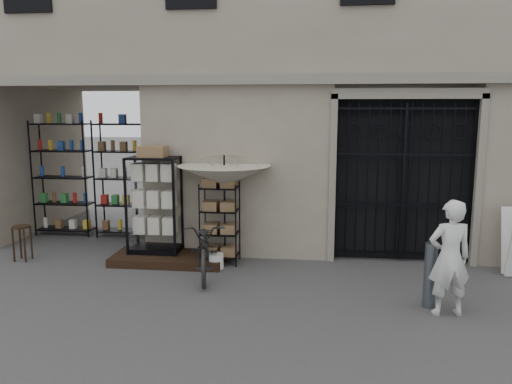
# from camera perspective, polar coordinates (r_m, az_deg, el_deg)

# --- Properties ---
(ground) EXTENTS (80.00, 80.00, 0.00)m
(ground) POSITION_cam_1_polar(r_m,az_deg,el_deg) (7.41, 5.00, -12.29)
(ground) COLOR black
(ground) RESTS_ON ground
(main_building) EXTENTS (14.00, 4.00, 9.00)m
(main_building) POSITION_cam_1_polar(r_m,az_deg,el_deg) (11.02, 6.03, 18.62)
(main_building) COLOR gray
(main_building) RESTS_ON ground
(shop_recess) EXTENTS (3.00, 1.70, 3.00)m
(shop_recess) POSITION_cam_1_polar(r_m,az_deg,el_deg) (10.82, -18.96, 2.38)
(shop_recess) COLOR black
(shop_recess) RESTS_ON ground
(shop_shelving) EXTENTS (2.70, 0.50, 2.50)m
(shop_shelving) POSITION_cam_1_polar(r_m,az_deg,el_deg) (11.32, -18.03, 1.45)
(shop_shelving) COLOR black
(shop_shelving) RESTS_ON ground
(iron_gate) EXTENTS (2.50, 0.21, 3.00)m
(iron_gate) POSITION_cam_1_polar(r_m,az_deg,el_deg) (9.38, 16.33, 1.48)
(iron_gate) COLOR black
(iron_gate) RESTS_ON ground
(step_platform) EXTENTS (2.00, 0.90, 0.15)m
(step_platform) POSITION_cam_1_polar(r_m,az_deg,el_deg) (9.21, -9.91, -7.50)
(step_platform) COLOR black
(step_platform) RESTS_ON ground
(display_cabinet) EXTENTS (0.95, 0.67, 1.89)m
(display_cabinet) POSITION_cam_1_polar(r_m,az_deg,el_deg) (9.23, -11.53, -2.01)
(display_cabinet) COLOR black
(display_cabinet) RESTS_ON step_platform
(wire_rack) EXTENTS (0.65, 0.48, 1.46)m
(wire_rack) POSITION_cam_1_polar(r_m,az_deg,el_deg) (8.93, -4.14, -3.66)
(wire_rack) COLOR black
(wire_rack) RESTS_ON ground
(market_umbrella) EXTENTS (1.51, 1.54, 2.34)m
(market_umbrella) POSITION_cam_1_polar(r_m,az_deg,el_deg) (8.78, -3.66, 2.52)
(market_umbrella) COLOR black
(market_umbrella) RESTS_ON ground
(white_bucket) EXTENTS (0.34, 0.34, 0.26)m
(white_bucket) POSITION_cam_1_polar(r_m,az_deg,el_deg) (8.77, -4.63, -7.88)
(white_bucket) COLOR silver
(white_bucket) RESTS_ON ground
(bicycle) EXTENTS (0.81, 1.06, 1.81)m
(bicycle) POSITION_cam_1_polar(r_m,az_deg,el_deg) (8.49, -5.77, -9.43)
(bicycle) COLOR black
(bicycle) RESTS_ON ground
(wooden_stool) EXTENTS (0.33, 0.33, 0.65)m
(wooden_stool) POSITION_cam_1_polar(r_m,az_deg,el_deg) (10.09, -25.15, -5.21)
(wooden_stool) COLOR black
(wooden_stool) RESTS_ON ground
(steel_bollard) EXTENTS (0.22, 0.22, 0.93)m
(steel_bollard) POSITION_cam_1_polar(r_m,az_deg,el_deg) (7.42, 19.26, -8.97)
(steel_bollard) COLOR #555D65
(steel_bollard) RESTS_ON ground
(shopkeeper) EXTENTS (0.85, 1.65, 0.38)m
(shopkeeper) POSITION_cam_1_polar(r_m,az_deg,el_deg) (7.41, 20.87, -12.89)
(shopkeeper) COLOR silver
(shopkeeper) RESTS_ON ground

